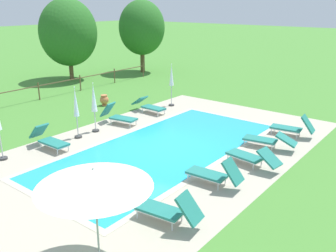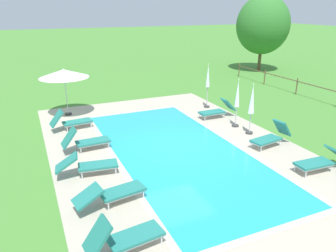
# 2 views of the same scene
# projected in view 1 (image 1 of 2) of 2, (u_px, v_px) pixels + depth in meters

# --- Properties ---
(ground_plane) EXTENTS (160.00, 160.00, 0.00)m
(ground_plane) POSITION_uv_depth(u_px,v_px,m) (164.00, 148.00, 14.94)
(ground_plane) COLOR #478433
(pool_deck_paving) EXTENTS (15.44, 9.43, 0.01)m
(pool_deck_paving) POSITION_uv_depth(u_px,v_px,m) (164.00, 148.00, 14.94)
(pool_deck_paving) COLOR #B2A893
(pool_deck_paving) RESTS_ON ground
(swimming_pool_water) EXTENTS (10.66, 4.65, 0.01)m
(swimming_pool_water) POSITION_uv_depth(u_px,v_px,m) (164.00, 148.00, 14.94)
(swimming_pool_water) COLOR #23A8C1
(swimming_pool_water) RESTS_ON ground
(pool_coping_rim) EXTENTS (11.14, 5.13, 0.01)m
(pool_coping_rim) POSITION_uv_depth(u_px,v_px,m) (164.00, 148.00, 14.94)
(pool_coping_rim) COLOR #C0B59F
(pool_coping_rim) RESTS_ON ground
(sun_lounger_north_near_steps) EXTENTS (0.89, 1.91, 1.00)m
(sun_lounger_north_near_steps) POSITION_uv_depth(u_px,v_px,m) (119.00, 116.00, 17.79)
(sun_lounger_north_near_steps) COLOR #237A70
(sun_lounger_north_near_steps) RESTS_ON ground
(sun_lounger_north_mid) EXTENTS (0.82, 1.89, 1.01)m
(sun_lounger_north_mid) POSITION_uv_depth(u_px,v_px,m) (292.00, 127.00, 16.20)
(sun_lounger_north_mid) COLOR #237A70
(sun_lounger_north_mid) RESTS_ON ground
(sun_lounger_north_far) EXTENTS (0.92, 2.14, 0.70)m
(sun_lounger_north_far) POSITION_uv_depth(u_px,v_px,m) (268.00, 140.00, 14.85)
(sun_lounger_north_far) COLOR #237A70
(sun_lounger_north_far) RESTS_ON ground
(sun_lounger_north_end) EXTENTS (0.69, 2.04, 0.81)m
(sun_lounger_north_end) POSITION_uv_depth(u_px,v_px,m) (149.00, 106.00, 19.65)
(sun_lounger_north_end) COLOR #237A70
(sun_lounger_north_end) RESTS_ON ground
(sun_lounger_south_near_corner) EXTENTS (0.82, 1.92, 0.99)m
(sun_lounger_south_near_corner) POSITION_uv_depth(u_px,v_px,m) (168.00, 210.00, 9.77)
(sun_lounger_south_near_corner) COLOR #237A70
(sun_lounger_south_near_corner) RESTS_ON ground
(sun_lounger_south_mid) EXTENTS (0.87, 2.09, 0.80)m
(sun_lounger_south_mid) POSITION_uv_depth(u_px,v_px,m) (252.00, 157.00, 13.20)
(sun_lounger_south_mid) COLOR #237A70
(sun_lounger_south_mid) RESTS_ON ground
(sun_lounger_south_far) EXTENTS (0.62, 1.92, 0.94)m
(sun_lounger_south_far) POSITION_uv_depth(u_px,v_px,m) (49.00, 139.00, 14.79)
(sun_lounger_south_far) COLOR #237A70
(sun_lounger_south_far) RESTS_ON ground
(sun_lounger_south_end) EXTENTS (0.71, 1.88, 1.00)m
(sun_lounger_south_end) POSITION_uv_depth(u_px,v_px,m) (214.00, 174.00, 11.82)
(sun_lounger_south_end) COLOR #237A70
(sun_lounger_south_end) RESTS_ON ground
(patio_umbrella_open_foreground) EXTENTS (2.46, 2.46, 2.41)m
(patio_umbrella_open_foreground) POSITION_uv_depth(u_px,v_px,m) (94.00, 178.00, 7.59)
(patio_umbrella_open_foreground) COLOR #383838
(patio_umbrella_open_foreground) RESTS_ON ground
(patio_umbrella_closed_row_mid_west) EXTENTS (0.32, 0.32, 2.26)m
(patio_umbrella_closed_row_mid_west) POSITION_uv_depth(u_px,v_px,m) (94.00, 101.00, 16.42)
(patio_umbrella_closed_row_mid_west) COLOR #383838
(patio_umbrella_closed_row_mid_west) RESTS_ON ground
(patio_umbrella_closed_row_centre) EXTENTS (0.32, 0.32, 2.38)m
(patio_umbrella_closed_row_centre) POSITION_uv_depth(u_px,v_px,m) (171.00, 79.00, 20.56)
(patio_umbrella_closed_row_centre) COLOR #383838
(patio_umbrella_closed_row_centre) RESTS_ON ground
(patio_umbrella_closed_row_mid_east) EXTENTS (0.32, 0.32, 2.26)m
(patio_umbrella_closed_row_mid_east) POSITION_uv_depth(u_px,v_px,m) (76.00, 106.00, 15.65)
(patio_umbrella_closed_row_mid_east) COLOR #383838
(patio_umbrella_closed_row_mid_east) RESTS_ON ground
(terracotta_urn_near_fence) EXTENTS (0.49, 0.49, 0.61)m
(terracotta_urn_near_fence) POSITION_uv_depth(u_px,v_px,m) (104.00, 100.00, 21.00)
(terracotta_urn_near_fence) COLOR #C67547
(terracotta_urn_near_fence) RESTS_ON ground
(perimeter_fence) EXTENTS (21.89, 0.08, 1.05)m
(perimeter_fence) POSITION_uv_depth(u_px,v_px,m) (14.00, 93.00, 20.94)
(perimeter_fence) COLOR brown
(perimeter_fence) RESTS_ON ground
(tree_west_mid) EXTENTS (4.19, 4.19, 5.92)m
(tree_west_mid) POSITION_uv_depth(u_px,v_px,m) (68.00, 32.00, 27.06)
(tree_west_mid) COLOR brown
(tree_west_mid) RESTS_ON ground
(tree_centre) EXTENTS (3.72, 3.72, 5.81)m
(tree_centre) POSITION_uv_depth(u_px,v_px,m) (142.00, 28.00, 30.03)
(tree_centre) COLOR brown
(tree_centre) RESTS_ON ground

